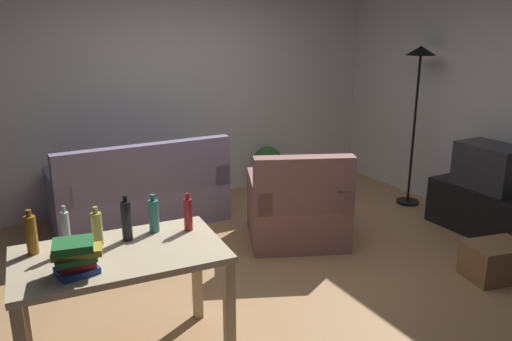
{
  "coord_description": "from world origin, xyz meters",
  "views": [
    {
      "loc": [
        -2.02,
        -3.37,
        2.04
      ],
      "look_at": [
        0.1,
        0.5,
        0.75
      ],
      "focal_mm": 35.31,
      "sensor_mm": 36.0,
      "label": 1
    }
  ],
  "objects_px": {
    "desk": "(121,269)",
    "bottle_tall": "(154,215)",
    "armchair": "(298,209)",
    "potted_plant": "(268,165)",
    "bottle_squat": "(97,228)",
    "tv_stand": "(484,211)",
    "tv": "(490,167)",
    "storage_box": "(496,261)",
    "bottle_clear": "(66,232)",
    "couch": "(140,196)",
    "torchiere_lamp": "(418,83)",
    "bottle_amber": "(31,234)",
    "bottle_dark": "(126,220)",
    "bottle_red": "(188,214)",
    "book_stack": "(76,257)"
  },
  "relations": [
    {
      "from": "desk",
      "to": "bottle_tall",
      "type": "relative_size",
      "value": 5.0
    },
    {
      "from": "bottle_tall",
      "to": "armchair",
      "type": "bearing_deg",
      "value": 27.29
    },
    {
      "from": "potted_plant",
      "to": "bottle_squat",
      "type": "bearing_deg",
      "value": -137.03
    },
    {
      "from": "tv_stand",
      "to": "tv",
      "type": "relative_size",
      "value": 1.83
    },
    {
      "from": "storage_box",
      "to": "bottle_clear",
      "type": "distance_m",
      "value": 3.36
    },
    {
      "from": "couch",
      "to": "potted_plant",
      "type": "xyz_separation_m",
      "value": [
        1.72,
        0.31,
        0.02
      ]
    },
    {
      "from": "storage_box",
      "to": "torchiere_lamp",
      "type": "bearing_deg",
      "value": 67.43
    },
    {
      "from": "bottle_squat",
      "to": "armchair",
      "type": "bearing_deg",
      "value": 23.77
    },
    {
      "from": "bottle_amber",
      "to": "bottle_clear",
      "type": "distance_m",
      "value": 0.2
    },
    {
      "from": "armchair",
      "to": "tv",
      "type": "bearing_deg",
      "value": 179.94
    },
    {
      "from": "couch",
      "to": "bottle_dark",
      "type": "height_order",
      "value": "bottle_dark"
    },
    {
      "from": "storage_box",
      "to": "bottle_red",
      "type": "relative_size",
      "value": 1.93
    },
    {
      "from": "desk",
      "to": "bottle_dark",
      "type": "height_order",
      "value": "bottle_dark"
    },
    {
      "from": "bottle_amber",
      "to": "bottle_tall",
      "type": "xyz_separation_m",
      "value": [
        0.72,
        -0.02,
        -0.01
      ]
    },
    {
      "from": "desk",
      "to": "potted_plant",
      "type": "height_order",
      "value": "desk"
    },
    {
      "from": "potted_plant",
      "to": "storage_box",
      "type": "xyz_separation_m",
      "value": [
        0.52,
        -2.9,
        -0.18
      ]
    },
    {
      "from": "tv",
      "to": "desk",
      "type": "bearing_deg",
      "value": 94.7
    },
    {
      "from": "torchiere_lamp",
      "to": "storage_box",
      "type": "height_order",
      "value": "torchiere_lamp"
    },
    {
      "from": "bottle_dark",
      "to": "bottle_tall",
      "type": "bearing_deg",
      "value": 14.48
    },
    {
      "from": "tv",
      "to": "storage_box",
      "type": "xyz_separation_m",
      "value": [
        -0.71,
        -0.67,
        -0.55
      ]
    },
    {
      "from": "tv_stand",
      "to": "potted_plant",
      "type": "distance_m",
      "value": 2.54
    },
    {
      "from": "desk",
      "to": "bottle_clear",
      "type": "bearing_deg",
      "value": 157.03
    },
    {
      "from": "bottle_amber",
      "to": "book_stack",
      "type": "bearing_deg",
      "value": -64.91
    },
    {
      "from": "armchair",
      "to": "bottle_clear",
      "type": "relative_size",
      "value": 4.02
    },
    {
      "from": "bottle_squat",
      "to": "bottle_tall",
      "type": "xyz_separation_m",
      "value": [
        0.36,
        0.03,
        0.0
      ]
    },
    {
      "from": "couch",
      "to": "armchair",
      "type": "height_order",
      "value": "same"
    },
    {
      "from": "tv",
      "to": "potted_plant",
      "type": "height_order",
      "value": "tv"
    },
    {
      "from": "desk",
      "to": "bottle_red",
      "type": "xyz_separation_m",
      "value": [
        0.47,
        0.11,
        0.22
      ]
    },
    {
      "from": "tv_stand",
      "to": "bottle_clear",
      "type": "bearing_deg",
      "value": 92.45
    },
    {
      "from": "storage_box",
      "to": "bottle_red",
      "type": "bearing_deg",
      "value": 169.24
    },
    {
      "from": "couch",
      "to": "desk",
      "type": "bearing_deg",
      "value": 71.59
    },
    {
      "from": "bottle_dark",
      "to": "storage_box",
      "type": "bearing_deg",
      "value": -10.03
    },
    {
      "from": "bottle_dark",
      "to": "tv_stand",
      "type": "bearing_deg",
      "value": 2.51
    },
    {
      "from": "tv",
      "to": "bottle_amber",
      "type": "height_order",
      "value": "bottle_amber"
    },
    {
      "from": "torchiere_lamp",
      "to": "bottle_tall",
      "type": "xyz_separation_m",
      "value": [
        -3.4,
        -1.13,
        -0.54
      ]
    },
    {
      "from": "desk",
      "to": "bottle_tall",
      "type": "bearing_deg",
      "value": 39.27
    },
    {
      "from": "couch",
      "to": "bottle_clear",
      "type": "bearing_deg",
      "value": 64.32
    },
    {
      "from": "couch",
      "to": "bottle_squat",
      "type": "relative_size",
      "value": 7.22
    },
    {
      "from": "tv_stand",
      "to": "potted_plant",
      "type": "xyz_separation_m",
      "value": [
        -1.22,
        2.23,
        0.09
      ]
    },
    {
      "from": "desk",
      "to": "armchair",
      "type": "height_order",
      "value": "armchair"
    },
    {
      "from": "tv",
      "to": "bottle_clear",
      "type": "relative_size",
      "value": 2.08
    },
    {
      "from": "desk",
      "to": "storage_box",
      "type": "relative_size",
      "value": 2.6
    },
    {
      "from": "bottle_squat",
      "to": "tv_stand",
      "type": "bearing_deg",
      "value": 2.16
    },
    {
      "from": "desk",
      "to": "bottle_clear",
      "type": "xyz_separation_m",
      "value": [
        -0.26,
        0.13,
        0.24
      ]
    },
    {
      "from": "storage_box",
      "to": "bottle_clear",
      "type": "bearing_deg",
      "value": 171.24
    },
    {
      "from": "bottle_clear",
      "to": "couch",
      "type": "bearing_deg",
      "value": 64.32
    },
    {
      "from": "tv_stand",
      "to": "desk",
      "type": "height_order",
      "value": "desk"
    },
    {
      "from": "desk",
      "to": "bottle_tall",
      "type": "xyz_separation_m",
      "value": [
        0.27,
        0.19,
        0.22
      ]
    },
    {
      "from": "bottle_dark",
      "to": "bottle_tall",
      "type": "distance_m",
      "value": 0.19
    },
    {
      "from": "tv_stand",
      "to": "bottle_dark",
      "type": "bearing_deg",
      "value": 92.51
    }
  ]
}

